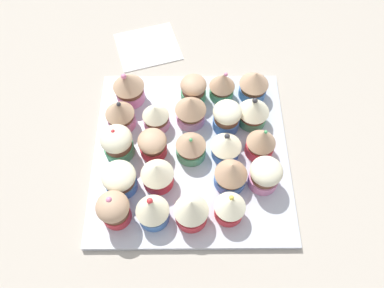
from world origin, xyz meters
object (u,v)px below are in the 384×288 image
(cupcake_2, at_px, (118,143))
(cupcake_11, at_px, (193,146))
(cupcake_8, at_px, (154,210))
(cupcake_20, at_px, (262,141))
(cupcake_1, at_px, (121,114))
(cupcake_7, at_px, (158,174))
(cupcake_15, at_px, (227,146))
(cupcake_18, at_px, (255,84))
(cupcake_10, at_px, (191,109))
(cupcake_14, at_px, (228,117))
(cupcake_13, at_px, (223,85))
(baking_tray, at_px, (192,153))
(cupcake_0, at_px, (130,87))
(napkin, at_px, (149,46))
(cupcake_17, at_px, (231,207))
(cupcake_12, at_px, (193,210))
(cupcake_21, at_px, (266,174))
(cupcake_9, at_px, (194,89))
(cupcake_16, at_px, (232,174))
(cupcake_5, at_px, (157,116))
(cupcake_4, at_px, (115,209))
(cupcake_3, at_px, (121,179))
(cupcake_6, at_px, (154,146))
(cupcake_19, at_px, (255,111))

(cupcake_2, bearing_deg, cupcake_11, 87.54)
(cupcake_8, distance_m, cupcake_20, 0.25)
(cupcake_1, distance_m, cupcake_7, 0.16)
(cupcake_15, xyz_separation_m, cupcake_18, (-0.15, 0.07, 0.01))
(cupcake_10, xyz_separation_m, cupcake_14, (0.02, 0.08, -0.00))
(cupcake_1, bearing_deg, cupcake_13, 108.86)
(baking_tray, bearing_deg, cupcake_10, -179.08)
(cupcake_0, distance_m, cupcake_11, 0.20)
(napkin, bearing_deg, cupcake_0, -9.24)
(cupcake_2, relative_size, cupcake_17, 1.05)
(cupcake_15, height_order, cupcake_17, cupcake_17)
(cupcake_12, distance_m, cupcake_17, 0.07)
(baking_tray, xyz_separation_m, cupcake_21, (0.07, 0.14, 0.04))
(cupcake_9, bearing_deg, cupcake_16, 18.69)
(cupcake_5, xyz_separation_m, cupcake_17, (0.20, 0.14, 0.00))
(cupcake_8, height_order, cupcake_16, cupcake_8)
(cupcake_18, xyz_separation_m, napkin, (-0.16, -0.24, -0.05))
(cupcake_8, xyz_separation_m, cupcake_13, (-0.28, 0.14, -0.00))
(cupcake_20, bearing_deg, cupcake_4, -62.99)
(baking_tray, bearing_deg, cupcake_13, 154.37)
(cupcake_14, height_order, cupcake_21, same)
(cupcake_1, xyz_separation_m, cupcake_8, (0.21, 0.08, 0.00))
(cupcake_2, height_order, cupcake_20, cupcake_20)
(cupcake_2, height_order, cupcake_3, cupcake_2)
(cupcake_16, bearing_deg, cupcake_6, -112.89)
(cupcake_17, relative_size, cupcake_18, 0.98)
(cupcake_18, bearing_deg, cupcake_13, -88.36)
(cupcake_17, relative_size, cupcake_20, 0.91)
(cupcake_6, distance_m, cupcake_14, 0.16)
(cupcake_20, bearing_deg, cupcake_0, -116.25)
(cupcake_4, distance_m, cupcake_18, 0.39)
(cupcake_7, bearing_deg, cupcake_13, 147.81)
(cupcake_16, xyz_separation_m, cupcake_19, (-0.14, 0.06, 0.00))
(cupcake_2, bearing_deg, cupcake_9, 132.06)
(cupcake_11, xyz_separation_m, cupcake_12, (0.14, -0.00, 0.01))
(cupcake_12, distance_m, cupcake_13, 0.29)
(cupcake_1, relative_size, cupcake_4, 0.97)
(cupcake_7, bearing_deg, cupcake_19, 126.01)
(cupcake_7, relative_size, cupcake_21, 0.98)
(cupcake_8, xyz_separation_m, cupcake_14, (-0.20, 0.14, -0.00))
(cupcake_13, bearing_deg, baking_tray, -25.63)
(cupcake_12, bearing_deg, cupcake_1, -145.14)
(cupcake_18, bearing_deg, cupcake_19, -5.35)
(cupcake_1, xyz_separation_m, cupcake_20, (0.07, 0.28, 0.00))
(cupcake_7, distance_m, cupcake_12, 0.10)
(cupcake_11, xyz_separation_m, cupcake_16, (0.06, 0.07, 0.00))
(baking_tray, bearing_deg, napkin, -160.78)
(cupcake_7, height_order, cupcake_18, cupcake_18)
(cupcake_8, distance_m, cupcake_9, 0.29)
(cupcake_10, height_order, cupcake_18, cupcake_10)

